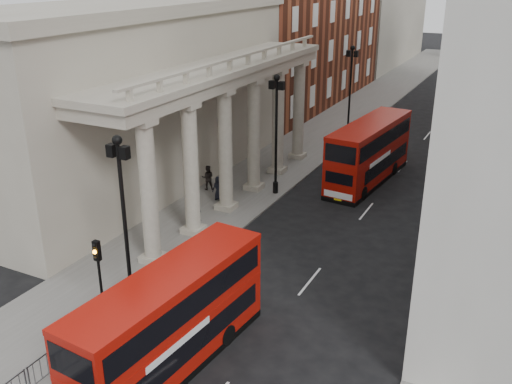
% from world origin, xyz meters
% --- Properties ---
extents(ground, '(260.00, 260.00, 0.00)m').
position_xyz_m(ground, '(0.00, 0.00, 0.00)').
color(ground, black).
rests_on(ground, ground).
extents(sidewalk_west, '(6.00, 140.00, 0.12)m').
position_xyz_m(sidewalk_west, '(-3.00, 30.00, 0.06)').
color(sidewalk_west, slate).
rests_on(sidewalk_west, ground).
extents(sidewalk_east, '(3.00, 140.00, 0.12)m').
position_xyz_m(sidewalk_east, '(13.50, 30.00, 0.06)').
color(sidewalk_east, slate).
rests_on(sidewalk_east, ground).
extents(kerb, '(0.20, 140.00, 0.14)m').
position_xyz_m(kerb, '(-0.05, 30.00, 0.07)').
color(kerb, slate).
rests_on(kerb, ground).
extents(portico_building, '(9.00, 28.00, 12.00)m').
position_xyz_m(portico_building, '(-10.50, 18.00, 6.00)').
color(portico_building, '#9F9685').
rests_on(portico_building, ground).
extents(brick_building, '(9.00, 32.00, 22.00)m').
position_xyz_m(brick_building, '(-10.50, 48.00, 11.00)').
color(brick_building, maroon).
rests_on(brick_building, ground).
extents(lamp_post_south, '(1.05, 0.44, 8.32)m').
position_xyz_m(lamp_post_south, '(-0.60, 4.00, 4.91)').
color(lamp_post_south, black).
rests_on(lamp_post_south, sidewalk_west).
extents(lamp_post_mid, '(1.05, 0.44, 8.32)m').
position_xyz_m(lamp_post_mid, '(-0.60, 20.00, 4.91)').
color(lamp_post_mid, black).
rests_on(lamp_post_mid, sidewalk_west).
extents(lamp_post_north, '(1.05, 0.44, 8.32)m').
position_xyz_m(lamp_post_north, '(-0.60, 36.00, 4.91)').
color(lamp_post_north, black).
rests_on(lamp_post_north, sidewalk_west).
extents(traffic_light, '(0.28, 0.33, 4.30)m').
position_xyz_m(traffic_light, '(-0.50, 1.98, 3.11)').
color(traffic_light, black).
rests_on(traffic_light, sidewalk_west).
extents(crowd_barriers, '(0.50, 18.75, 1.10)m').
position_xyz_m(crowd_barriers, '(-0.35, 2.23, 0.67)').
color(crowd_barriers, gray).
rests_on(crowd_barriers, sidewalk_west).
extents(bus_near, '(3.16, 9.88, 4.19)m').
position_xyz_m(bus_near, '(3.52, 1.40, 2.19)').
color(bus_near, '#AD1008').
rests_on(bus_near, ground).
extents(bus_far, '(3.54, 10.66, 4.51)m').
position_xyz_m(bus_far, '(4.42, 25.48, 2.36)').
color(bus_far, '#9D0F07').
rests_on(bus_far, ground).
extents(pedestrian_a, '(0.72, 0.52, 1.86)m').
position_xyz_m(pedestrian_a, '(-2.34, 12.49, 1.05)').
color(pedestrian_a, black).
rests_on(pedestrian_a, sidewalk_west).
extents(pedestrian_b, '(1.10, 1.02, 1.80)m').
position_xyz_m(pedestrian_b, '(-5.17, 18.41, 1.02)').
color(pedestrian_b, black).
rests_on(pedestrian_b, sidewalk_west).
extents(pedestrian_c, '(0.87, 0.61, 1.67)m').
position_xyz_m(pedestrian_c, '(-3.54, 17.12, 0.95)').
color(pedestrian_c, black).
rests_on(pedestrian_c, sidewalk_west).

